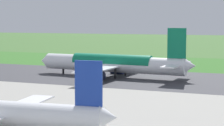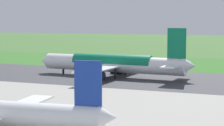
% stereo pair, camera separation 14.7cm
% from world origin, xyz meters
% --- Properties ---
extents(ground_plane, '(800.00, 800.00, 0.00)m').
position_xyz_m(ground_plane, '(0.00, 0.00, 0.00)').
color(ground_plane, '#3D662D').
extents(runway_asphalt, '(600.00, 41.49, 0.06)m').
position_xyz_m(runway_asphalt, '(0.00, 0.00, 0.03)').
color(runway_asphalt, '#38383D').
rests_on(runway_asphalt, ground).
extents(grass_verge_foreground, '(600.00, 80.00, 0.04)m').
position_xyz_m(grass_verge_foreground, '(0.00, -37.09, 0.02)').
color(grass_verge_foreground, '#346B27').
rests_on(grass_verge_foreground, ground).
extents(airliner_main, '(54.14, 44.30, 15.88)m').
position_xyz_m(airliner_main, '(-0.47, 0.03, 4.35)').
color(airliner_main, white).
rests_on(airliner_main, ground).
extents(no_stopping_sign, '(0.60, 0.10, 2.65)m').
position_xyz_m(no_stopping_sign, '(-7.83, -33.02, 1.57)').
color(no_stopping_sign, slate).
rests_on(no_stopping_sign, ground).
extents(traffic_cone_orange, '(0.40, 0.40, 0.55)m').
position_xyz_m(traffic_cone_orange, '(-3.89, -36.96, 0.28)').
color(traffic_cone_orange, orange).
rests_on(traffic_cone_orange, ground).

